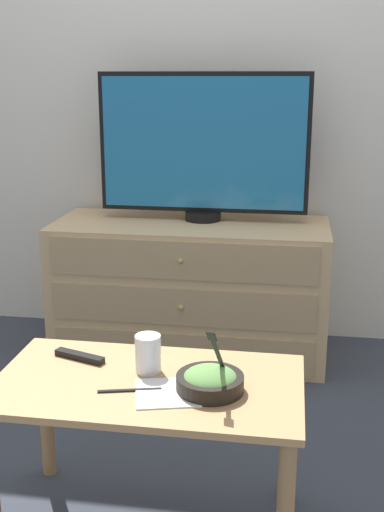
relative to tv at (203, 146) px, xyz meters
The scene contains 10 objects.
ground_plane 0.98m from the tv, 83.92° to the left, with size 12.00×12.00×0.00m, color #383D47.
wall_back 0.42m from the tv, 84.57° to the left, with size 12.00×0.05×2.60m.
dresser 0.65m from the tv, 121.50° to the right, with size 1.23×0.52×0.62m.
tv is the anchor object (origin of this frame).
coffee_table 1.42m from the tv, 88.52° to the right, with size 0.84×0.46×0.46m.
takeout_bowl 1.43m from the tv, 81.14° to the right, with size 0.18×0.18×0.19m.
drink_cup 1.32m from the tv, 88.85° to the right, with size 0.07×0.07×0.11m.
napkin 1.45m from the tv, 85.83° to the right, with size 0.20×0.20×0.00m.
knife 1.45m from the tv, 90.02° to the right, with size 0.17×0.05×0.01m.
remote_control 1.31m from the tv, 99.18° to the right, with size 0.16×0.08×0.02m.
Camera 1 is at (0.38, -3.05, 1.26)m, focal length 45.00 mm.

